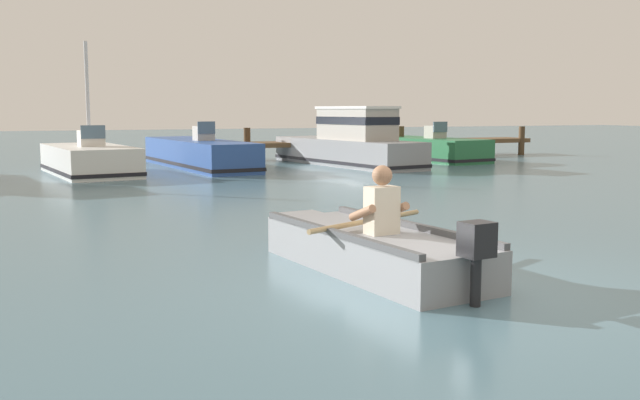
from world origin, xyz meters
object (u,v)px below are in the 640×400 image
(moored_boat_grey, at_px, (349,144))
(moored_boat_green, at_px, (428,150))
(moored_boat_white, at_px, (89,160))
(moored_boat_blue, at_px, (199,154))
(rowboat_with_person, at_px, (370,247))

(moored_boat_grey, height_order, moored_boat_green, moored_boat_grey)
(moored_boat_white, relative_size, moored_boat_blue, 0.69)
(moored_boat_blue, distance_m, moored_boat_grey, 4.81)
(rowboat_with_person, xyz_separation_m, moored_boat_blue, (1.39, 14.75, 0.16))
(moored_boat_blue, relative_size, moored_boat_grey, 1.00)
(rowboat_with_person, bearing_deg, moored_boat_grey, 66.14)
(moored_boat_white, distance_m, moored_boat_grey, 8.06)
(moored_boat_green, bearing_deg, moored_boat_white, -174.43)
(rowboat_with_person, bearing_deg, moored_boat_white, 98.18)
(moored_boat_blue, relative_size, moored_boat_green, 1.35)
(moored_boat_white, height_order, moored_boat_grey, moored_boat_white)
(moored_boat_white, height_order, moored_boat_blue, moored_boat_white)
(moored_boat_white, bearing_deg, moored_boat_blue, 19.47)
(rowboat_with_person, distance_m, moored_boat_green, 17.57)
(moored_boat_white, distance_m, moored_boat_green, 11.63)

